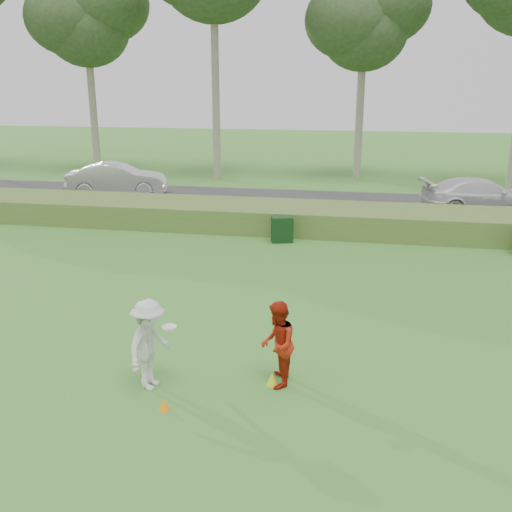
% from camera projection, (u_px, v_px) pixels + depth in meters
% --- Properties ---
extents(ground, '(120.00, 120.00, 0.00)m').
position_uv_depth(ground, '(215.00, 383.00, 10.72)').
color(ground, '#347527').
rests_on(ground, ground).
extents(reed_strip, '(80.00, 3.00, 0.90)m').
position_uv_depth(reed_strip, '(296.00, 218.00, 21.86)').
color(reed_strip, '#4A692A').
rests_on(reed_strip, ground).
extents(park_road, '(80.00, 6.00, 0.06)m').
position_uv_depth(park_road, '(309.00, 203.00, 26.68)').
color(park_road, '#2D2D2D').
rests_on(park_road, ground).
extents(tree_2, '(6.50, 6.50, 12.00)m').
position_uv_depth(tree_2, '(86.00, 19.00, 33.20)').
color(tree_2, gray).
rests_on(tree_2, ground).
extents(tree_4, '(6.24, 6.24, 11.50)m').
position_uv_depth(tree_4, '(364.00, 21.00, 30.86)').
color(tree_4, gray).
rests_on(tree_4, ground).
extents(player_white, '(0.96, 1.21, 1.71)m').
position_uv_depth(player_white, '(149.00, 344.00, 10.34)').
color(player_white, silver).
rests_on(player_white, ground).
extents(player_red, '(0.69, 0.85, 1.63)m').
position_uv_depth(player_red, '(278.00, 344.00, 10.43)').
color(player_red, '#AA210E').
rests_on(player_red, ground).
extents(cone_orange, '(0.20, 0.20, 0.22)m').
position_uv_depth(cone_orange, '(164.00, 404.00, 9.80)').
color(cone_orange, orange).
rests_on(cone_orange, ground).
extents(cone_yellow, '(0.22, 0.22, 0.24)m').
position_uv_depth(cone_yellow, '(272.00, 379.00, 10.62)').
color(cone_yellow, yellow).
rests_on(cone_yellow, ground).
extents(utility_cabinet, '(0.83, 0.65, 0.91)m').
position_uv_depth(utility_cabinet, '(282.00, 230.00, 20.07)').
color(utility_cabinet, black).
rests_on(utility_cabinet, ground).
extents(car_mid, '(5.09, 2.94, 1.59)m').
position_uv_depth(car_mid, '(117.00, 179.00, 28.12)').
color(car_mid, silver).
rests_on(car_mid, park_road).
extents(car_right, '(5.40, 3.12, 1.47)m').
position_uv_depth(car_right, '(481.00, 196.00, 24.29)').
color(car_right, silver).
rests_on(car_right, park_road).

